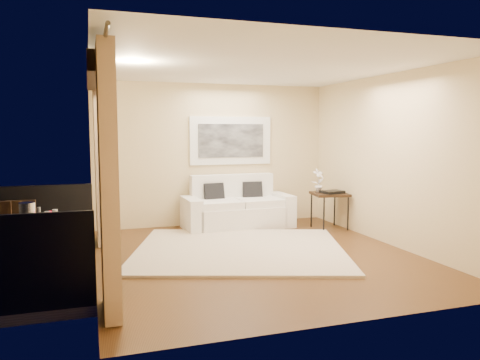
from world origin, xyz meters
TOP-DOWN VIEW (x-y plane):
  - floor at (0.00, 0.00)m, footprint 5.00×5.00m
  - room_shell at (-2.13, 0.00)m, footprint 5.00×6.40m
  - balcony at (-3.31, 0.00)m, footprint 1.81×2.60m
  - curtains at (-2.11, 0.00)m, footprint 0.16×4.80m
  - artwork at (0.35, 2.46)m, footprint 1.62×0.07m
  - rug at (-0.15, 0.37)m, footprint 3.79×3.53m
  - sofa at (0.35, 2.09)m, footprint 2.05×0.94m
  - side_table at (1.93, 1.39)m, footprint 0.71×0.71m
  - tray at (1.95, 1.33)m, footprint 0.42×0.34m
  - orchid at (1.75, 1.51)m, footprint 0.27×0.21m
  - bistro_table at (-2.84, -0.54)m, footprint 0.71×0.71m
  - balcony_chair_far at (-3.17, 0.70)m, footprint 0.40×0.41m
  - ice_bucket at (-2.97, -0.45)m, footprint 0.18×0.18m
  - candle at (-2.75, -0.35)m, footprint 0.06×0.06m
  - vase at (-2.82, -0.72)m, footprint 0.04×0.04m
  - glass_a at (-2.74, -0.66)m, footprint 0.06×0.06m
  - glass_b at (-2.67, -0.54)m, footprint 0.06×0.06m

SIDE VIEW (x-z plane):
  - floor at x=0.00m, z-range 0.00..0.00m
  - rug at x=-0.15m, z-range 0.00..0.04m
  - balcony at x=-3.31m, z-range -0.41..0.76m
  - sofa at x=0.35m, z-range -0.14..0.83m
  - balcony_chair_far at x=-3.17m, z-range 0.06..0.94m
  - side_table at x=1.93m, z-range 0.28..0.95m
  - tray at x=1.95m, z-range 0.67..0.72m
  - bistro_table at x=-2.84m, z-range 0.32..1.11m
  - candle at x=-2.75m, z-range 0.79..0.86m
  - glass_a at x=-2.74m, z-range 0.79..0.91m
  - glass_b at x=-2.67m, z-range 0.79..0.91m
  - vase at x=-2.82m, z-range 0.79..0.97m
  - orchid at x=1.75m, z-range 0.67..1.11m
  - ice_bucket at x=-2.97m, z-range 0.79..0.99m
  - curtains at x=-2.11m, z-range 0.02..2.66m
  - artwork at x=0.35m, z-range 1.16..2.08m
  - room_shell at x=-2.13m, z-range 0.02..5.02m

